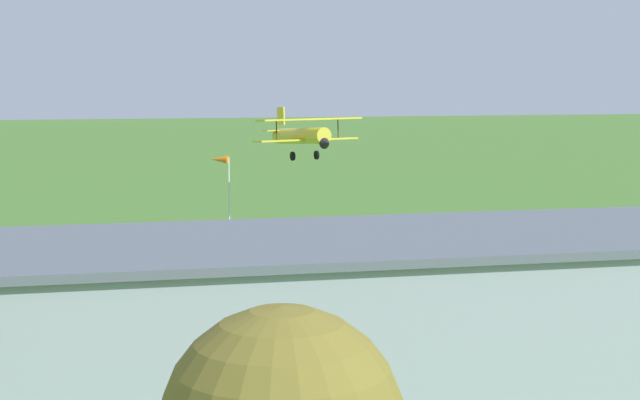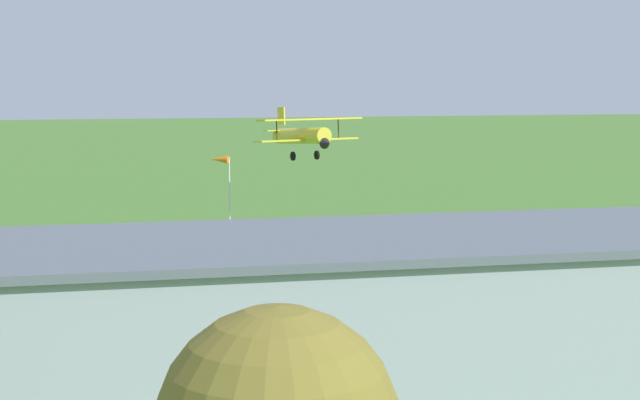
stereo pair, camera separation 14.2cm
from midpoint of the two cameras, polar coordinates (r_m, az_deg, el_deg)
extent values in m
plane|color=#47752D|center=(76.74, 2.28, -3.04)|extent=(400.00, 400.00, 0.00)
cube|color=#99A3AD|center=(45.58, 4.15, -6.17)|extent=(35.79, 12.12, 6.30)
cube|color=slate|center=(44.92, 4.19, -2.04)|extent=(36.41, 12.74, 0.35)
cube|color=#384251|center=(50.88, 2.33, -5.39)|extent=(10.00, 0.49, 5.17)
cylinder|color=yellow|center=(76.04, -1.10, 3.44)|extent=(3.19, 7.25, 1.60)
cone|color=black|center=(72.58, 0.30, 3.05)|extent=(0.97, 0.95, 0.83)
cube|color=yellow|center=(75.30, -0.80, 3.23)|extent=(7.72, 3.70, 0.22)
cube|color=yellow|center=(74.74, -0.62, 4.33)|extent=(7.72, 3.70, 0.22)
cube|color=yellow|center=(78.84, -2.15, 4.51)|extent=(0.44, 1.16, 1.37)
cube|color=yellow|center=(78.96, -2.17, 3.74)|extent=(2.75, 1.62, 0.14)
cylinder|color=black|center=(75.16, -1.53, 2.36)|extent=(0.32, 0.65, 0.64)
cylinder|color=black|center=(76.02, -0.24, 2.42)|extent=(0.32, 0.65, 0.64)
cylinder|color=#332D28|center=(73.94, -2.39, 3.72)|extent=(0.13, 0.20, 1.50)
cylinder|color=#332D28|center=(76.15, 0.92, 3.83)|extent=(0.13, 0.20, 1.50)
cylinder|color=#33723F|center=(64.38, 15.89, -4.93)|extent=(0.42, 0.42, 0.86)
cylinder|color=#33723F|center=(64.24, 15.92, -4.29)|extent=(0.50, 0.50, 0.61)
sphere|color=#D8AD84|center=(64.15, 15.93, -3.92)|extent=(0.23, 0.23, 0.23)
cylinder|color=#B23333|center=(65.27, 13.49, -4.69)|extent=(0.44, 0.44, 0.85)
cylinder|color=beige|center=(65.13, 13.51, -4.06)|extent=(0.52, 0.52, 0.60)
sphere|color=#D8AD84|center=(65.05, 13.52, -3.70)|extent=(0.23, 0.23, 0.23)
cylinder|color=silver|center=(79.61, -4.93, -0.18)|extent=(0.12, 0.12, 6.88)
cone|color=orange|center=(79.18, -5.46, 2.17)|extent=(1.43, 1.05, 0.60)
camera|label=1|loc=(0.07, -90.06, -0.01)|focal=59.91mm
camera|label=2|loc=(0.07, 89.94, 0.01)|focal=59.91mm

